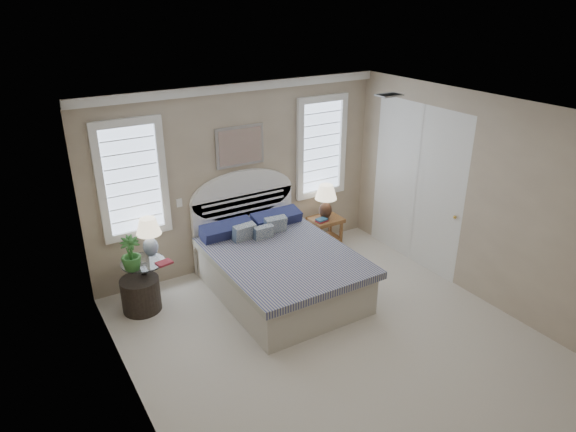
# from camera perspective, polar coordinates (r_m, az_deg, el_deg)

# --- Properties ---
(floor) EXTENTS (4.50, 5.00, 0.01)m
(floor) POSITION_cam_1_polar(r_m,az_deg,el_deg) (6.25, 5.69, -14.14)
(floor) COLOR beige
(floor) RESTS_ON ground
(ceiling) EXTENTS (4.50, 5.00, 0.01)m
(ceiling) POSITION_cam_1_polar(r_m,az_deg,el_deg) (5.07, 6.92, 10.77)
(ceiling) COLOR white
(ceiling) RESTS_ON wall_back
(wall_back) EXTENTS (4.50, 0.02, 2.70)m
(wall_back) POSITION_cam_1_polar(r_m,az_deg,el_deg) (7.50, -5.33, 4.34)
(wall_back) COLOR tan
(wall_back) RESTS_ON floor
(wall_left) EXTENTS (0.02, 5.00, 2.70)m
(wall_left) POSITION_cam_1_polar(r_m,az_deg,el_deg) (4.67, -16.68, -9.31)
(wall_left) COLOR tan
(wall_left) RESTS_ON floor
(wall_right) EXTENTS (0.02, 5.00, 2.70)m
(wall_right) POSITION_cam_1_polar(r_m,az_deg,el_deg) (7.03, 21.07, 1.45)
(wall_right) COLOR tan
(wall_right) RESTS_ON floor
(crown_molding) EXTENTS (4.50, 0.08, 0.12)m
(crown_molding) POSITION_cam_1_polar(r_m,az_deg,el_deg) (7.14, -5.58, 14.06)
(crown_molding) COLOR white
(crown_molding) RESTS_ON wall_back
(hvac_vent) EXTENTS (0.30, 0.20, 0.02)m
(hvac_vent) POSITION_cam_1_polar(r_m,az_deg,el_deg) (6.43, 11.16, 13.05)
(hvac_vent) COLOR #B2B2B2
(hvac_vent) RESTS_ON ceiling
(switch_plate) EXTENTS (0.08, 0.01, 0.12)m
(switch_plate) POSITION_cam_1_polar(r_m,az_deg,el_deg) (7.22, -11.99, 1.44)
(switch_plate) COLOR white
(switch_plate) RESTS_ON wall_back
(window_left) EXTENTS (0.90, 0.06, 1.60)m
(window_left) POSITION_cam_1_polar(r_m,az_deg,el_deg) (6.91, -16.95, 3.88)
(window_left) COLOR #ADBFDB
(window_left) RESTS_ON wall_back
(window_right) EXTENTS (0.90, 0.06, 1.60)m
(window_right) POSITION_cam_1_polar(r_m,az_deg,el_deg) (8.08, 3.68, 7.68)
(window_right) COLOR #ADBFDB
(window_right) RESTS_ON wall_back
(painting) EXTENTS (0.74, 0.04, 0.58)m
(painting) POSITION_cam_1_polar(r_m,az_deg,el_deg) (7.32, -5.33, 7.72)
(painting) COLOR silver
(painting) RESTS_ON wall_back
(closet_door) EXTENTS (0.02, 1.80, 2.40)m
(closet_door) POSITION_cam_1_polar(r_m,az_deg,el_deg) (7.79, 14.04, 3.29)
(closet_door) COLOR white
(closet_door) RESTS_ON floor
(bed) EXTENTS (1.72, 2.28, 1.47)m
(bed) POSITION_cam_1_polar(r_m,az_deg,el_deg) (7.05, -1.26, -5.48)
(bed) COLOR beige
(bed) RESTS_ON floor
(side_table_left) EXTENTS (0.56, 0.56, 0.63)m
(side_table_left) POSITION_cam_1_polar(r_m,az_deg,el_deg) (7.00, -15.63, -6.67)
(side_table_left) COLOR black
(side_table_left) RESTS_ON floor
(nightstand_right) EXTENTS (0.50, 0.40, 0.53)m
(nightstand_right) POSITION_cam_1_polar(r_m,az_deg,el_deg) (8.20, 4.19, -1.17)
(nightstand_right) COLOR brown
(nightstand_right) RESTS_ON floor
(floor_pot) EXTENTS (0.54, 0.54, 0.45)m
(floor_pot) POSITION_cam_1_polar(r_m,az_deg,el_deg) (6.97, -16.02, -8.37)
(floor_pot) COLOR black
(floor_pot) RESTS_ON floor
(lamp_left) EXTENTS (0.40, 0.40, 0.53)m
(lamp_left) POSITION_cam_1_polar(r_m,az_deg,el_deg) (6.89, -15.20, -1.79)
(lamp_left) COLOR silver
(lamp_left) RESTS_ON side_table_left
(lamp_right) EXTENTS (0.45, 0.45, 0.56)m
(lamp_right) POSITION_cam_1_polar(r_m,az_deg,el_deg) (8.03, 4.23, 2.06)
(lamp_right) COLOR black
(lamp_right) RESTS_ON nightstand_right
(potted_plant) EXTENTS (0.25, 0.25, 0.44)m
(potted_plant) POSITION_cam_1_polar(r_m,az_deg,el_deg) (6.64, -17.09, -4.01)
(potted_plant) COLOR #307932
(potted_plant) RESTS_ON side_table_left
(books_left) EXTENTS (0.22, 0.17, 0.03)m
(books_left) POSITION_cam_1_polar(r_m,az_deg,el_deg) (6.76, -13.60, -5.09)
(books_left) COLOR maroon
(books_left) RESTS_ON side_table_left
(books_right) EXTENTS (0.20, 0.16, 0.05)m
(books_right) POSITION_cam_1_polar(r_m,az_deg,el_deg) (8.01, 3.77, -0.46)
(books_right) COLOR maroon
(books_right) RESTS_ON nightstand_right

